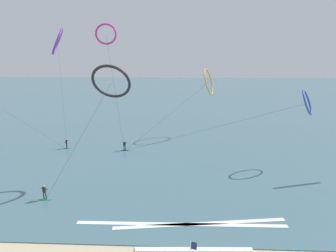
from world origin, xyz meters
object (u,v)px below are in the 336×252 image
Objects in this scene: kite_violet at (58,41)px; kite_amber at (209,82)px; surfer_teal at (67,144)px; kite_charcoal at (111,82)px; kite_magenta at (106,34)px; surfer_navy at (125,146)px; kite_cobalt at (307,103)px; beach_flag at (192,251)px; surfer_emerald at (45,193)px.

kite_violet reaches higher than kite_amber.
surfer_teal is 21.72m from kite_violet.
kite_amber is (29.90, -1.10, -7.70)m from kite_violet.
kite_charcoal is (16.08, -23.09, -5.95)m from kite_violet.
kite_violet reaches higher than kite_magenta.
kite_cobalt is (27.06, -4.12, 8.20)m from surfer_navy.
kite_amber reaches higher than surfer_teal.
surfer_teal is 33.73m from beach_flag.
surfer_navy is 0.10× the size of kite_amber.
surfer_teal is 0.08× the size of kite_magenta.
kite_charcoal is at bearing 120.48° from beach_flag.
surfer_teal is at bearing 112.07° from kite_cobalt.
kite_violet reaches higher than kite_charcoal.
kite_cobalt is at bearing 52.66° from beach_flag.
beach_flag is (25.32, -38.80, -16.72)m from kite_violet.
surfer_emerald is 35.42m from kite_violet.
surfer_teal is at bearing -40.05° from kite_charcoal.
surfer_emerald is (-5.49, -16.72, 0.00)m from surfer_navy.
surfer_teal is 19.52m from kite_charcoal.
kite_charcoal is 0.70× the size of kite_magenta.
kite_charcoal is at bearing -86.02° from kite_magenta.
kite_violet reaches higher than kite_cobalt.
surfer_navy is 0.12× the size of kite_charcoal.
kite_violet is at bearing 87.91° from surfer_navy.
surfer_navy is 10.13m from surfer_teal.
surfer_navy is 0.08× the size of kite_violet.
kite_cobalt is (37.16, -4.79, 8.20)m from surfer_teal.
kite_cobalt reaches higher than surfer_emerald.
surfer_teal is 0.12× the size of kite_charcoal.
kite_cobalt is (12.33, -15.53, -1.59)m from kite_amber.
surfer_emerald is at bearing -3.27° from kite_violet.
kite_cobalt reaches higher than surfer_teal.
surfer_emerald is 27.51m from kite_magenta.
beach_flag is at bearing -149.84° from surfer_teal.
surfer_emerald is 0.08× the size of kite_magenta.
kite_cobalt reaches higher than beach_flag.
kite_magenta is (-30.21, 7.96, 9.94)m from kite_cobalt.
kite_magenta is at bearing 96.18° from surfer_emerald.
surfer_teal is 38.36m from kite_cobalt.
surfer_navy is at bearing -79.56° from kite_charcoal.
beach_flag is at bearing -77.91° from kite_magenta.
kite_charcoal is 0.50× the size of kite_cobalt.
kite_charcoal reaches higher than beach_flag.
kite_violet is 49.26m from beach_flag.
kite_amber is at bearing 11.24° from kite_magenta.
surfer_navy is at bearing -100.59° from surfer_teal.
beach_flag is at bearing -121.46° from surfer_navy.
kite_charcoal reaches higher than surfer_navy.
surfer_emerald is 0.10× the size of kite_amber.
kite_cobalt is (26.15, 6.46, -3.34)m from kite_charcoal.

